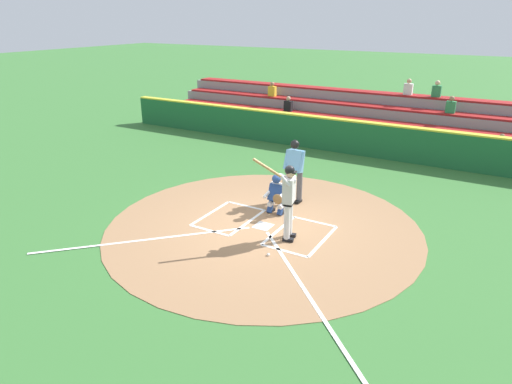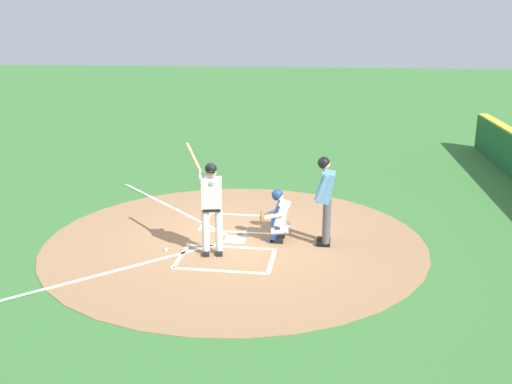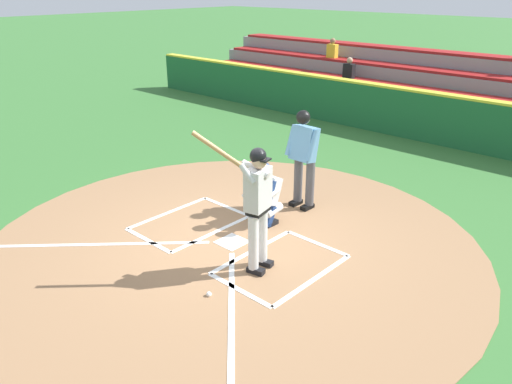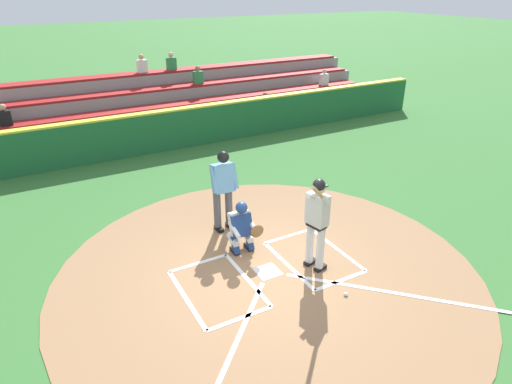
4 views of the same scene
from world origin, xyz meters
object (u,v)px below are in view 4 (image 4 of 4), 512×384
at_px(catcher, 242,226).
at_px(plate_umpire, 223,185).
at_px(baseball, 346,294).
at_px(batter, 317,218).

relative_size(catcher, plate_umpire, 0.61).
bearing_deg(baseball, batter, -90.04).
distance_m(catcher, baseball, 2.42).
relative_size(batter, catcher, 1.88).
bearing_deg(batter, baseball, 89.96).
bearing_deg(baseball, plate_umpire, -74.63).
height_order(catcher, baseball, catcher).
height_order(batter, plate_umpire, batter).
height_order(batter, baseball, batter).
height_order(catcher, plate_umpire, plate_umpire).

